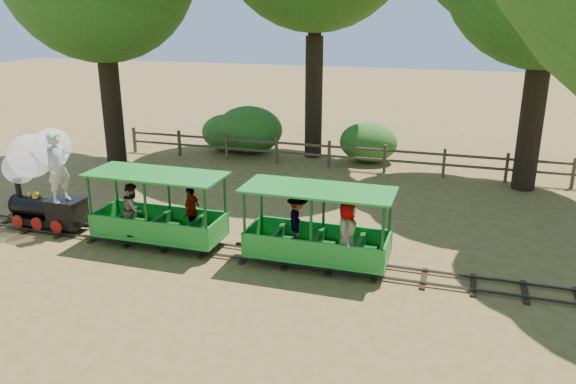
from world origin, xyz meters
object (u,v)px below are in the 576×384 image
(locomotive, at_px, (40,171))
(fence, at_px, (357,154))
(carriage_rear, at_px, (318,233))
(carriage_front, at_px, (158,216))

(locomotive, xyz_separation_m, fence, (6.67, 7.95, -0.98))
(locomotive, height_order, fence, locomotive)
(carriage_rear, xyz_separation_m, fence, (-0.66, 8.03, -0.23))
(carriage_front, height_order, fence, carriage_front)
(carriage_rear, distance_m, fence, 8.06)
(locomotive, bearing_deg, fence, 49.99)
(locomotive, height_order, carriage_front, locomotive)
(locomotive, relative_size, fence, 0.15)
(locomotive, height_order, carriage_rear, locomotive)
(locomotive, relative_size, carriage_rear, 0.83)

